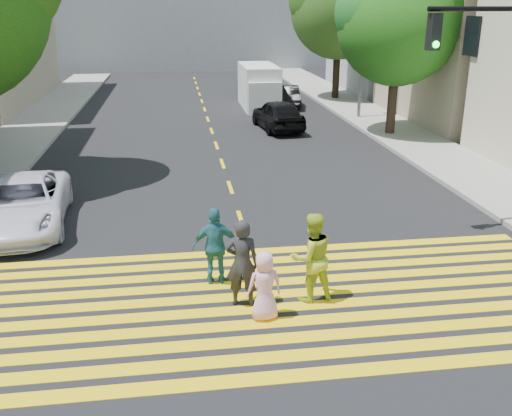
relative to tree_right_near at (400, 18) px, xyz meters
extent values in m
plane|color=black|center=(-8.06, -15.78, -5.14)|extent=(120.00, 120.00, 0.00)
cube|color=gray|center=(-16.56, 6.22, -5.06)|extent=(3.00, 40.00, 0.15)
cube|color=gray|center=(0.44, -0.78, -5.06)|extent=(3.00, 60.00, 0.15)
cube|color=yellow|center=(-8.06, -16.98, -5.13)|extent=(13.40, 0.35, 0.01)
cube|color=yellow|center=(-8.06, -16.43, -5.13)|extent=(13.40, 0.35, 0.01)
cube|color=yellow|center=(-8.06, -15.88, -5.13)|extent=(13.40, 0.35, 0.01)
cube|color=yellow|center=(-8.06, -15.33, -5.13)|extent=(13.40, 0.35, 0.01)
cube|color=yellow|center=(-8.06, -14.78, -5.13)|extent=(13.40, 0.35, 0.01)
cube|color=yellow|center=(-8.06, -14.23, -5.13)|extent=(13.40, 0.35, 0.01)
cube|color=yellow|center=(-8.06, -13.68, -5.13)|extent=(13.40, 0.35, 0.01)
cube|color=yellow|center=(-8.06, -13.13, -5.13)|extent=(13.40, 0.35, 0.01)
cube|color=yellow|center=(-8.06, -12.58, -5.13)|extent=(13.40, 0.35, 0.01)
cube|color=yellow|center=(-8.06, -12.03, -5.13)|extent=(13.40, 0.35, 0.01)
cube|color=yellow|center=(-8.06, -9.78, -5.13)|extent=(0.12, 1.40, 0.01)
cube|color=yellow|center=(-8.06, -6.78, -5.13)|extent=(0.12, 1.40, 0.01)
cube|color=yellow|center=(-8.06, -3.78, -5.13)|extent=(0.12, 1.40, 0.01)
cube|color=yellow|center=(-8.06, -0.78, -5.13)|extent=(0.12, 1.40, 0.01)
cube|color=yellow|center=(-8.06, 2.22, -5.13)|extent=(0.12, 1.40, 0.01)
cube|color=yellow|center=(-8.06, 5.22, -5.13)|extent=(0.12, 1.40, 0.01)
cube|color=yellow|center=(-8.06, 8.22, -5.13)|extent=(0.12, 1.40, 0.01)
cube|color=yellow|center=(-8.06, 11.22, -5.13)|extent=(0.12, 1.40, 0.01)
cube|color=yellow|center=(-8.06, 14.22, -5.13)|extent=(0.12, 1.40, 0.01)
cube|color=yellow|center=(-8.06, 17.22, -5.13)|extent=(0.12, 1.40, 0.01)
cube|color=yellow|center=(-8.06, 20.22, -5.13)|extent=(0.12, 1.40, 0.01)
cube|color=yellow|center=(-8.06, 23.22, -5.13)|extent=(0.12, 1.40, 0.01)
cube|color=tan|center=(6.94, 3.22, -0.14)|extent=(10.00, 10.00, 10.00)
cube|color=gray|center=(6.94, 14.22, -0.14)|extent=(10.00, 10.00, 10.00)
cube|color=gray|center=(-8.06, 32.22, 0.86)|extent=(30.00, 8.00, 12.00)
cylinder|color=#342218|center=(-0.08, -0.01, -3.75)|extent=(0.51, 0.51, 2.77)
sphere|color=#174012|center=(-0.08, -0.01, -0.28)|extent=(6.51, 6.51, 5.21)
sphere|color=#116015|center=(1.00, -0.05, 0.50)|extent=(4.88, 4.88, 3.91)
sphere|color=#0E6013|center=(-1.00, 0.08, 0.24)|extent=(4.56, 4.56, 3.65)
cylinder|color=black|center=(0.29, 10.55, -3.61)|extent=(0.49, 0.49, 3.05)
sphere|color=#1D410C|center=(0.29, 10.55, 0.24)|extent=(6.66, 6.66, 5.81)
sphere|color=#163310|center=(-0.74, 10.52, 0.82)|extent=(4.66, 4.66, 4.07)
imported|color=#232427|center=(-8.58, -14.52, -4.24)|extent=(0.74, 0.57, 1.80)
imported|color=#B0C62C|center=(-7.19, -14.51, -4.21)|extent=(1.02, 0.87, 1.85)
imported|color=#EDA4D2|center=(-8.23, -15.12, -4.45)|extent=(0.72, 0.52, 1.37)
imported|color=#25697A|center=(-9.02, -13.52, -4.29)|extent=(1.01, 0.45, 1.70)
imported|color=white|center=(-13.87, -9.50, -4.47)|extent=(2.60, 4.94, 1.33)
imported|color=black|center=(-4.89, 2.09, -4.41)|extent=(2.18, 4.43, 1.45)
imported|color=#9EA3AA|center=(-4.35, 14.88, -4.51)|extent=(1.79, 4.32, 1.25)
imported|color=black|center=(-3.18, 8.38, -4.54)|extent=(1.66, 3.77, 1.20)
cube|color=white|center=(-4.87, 8.63, -3.93)|extent=(1.96, 4.83, 2.41)
cube|color=silver|center=(-4.88, 6.51, -4.27)|extent=(1.84, 1.17, 1.73)
cylinder|color=#292929|center=(-5.65, 6.90, -4.80)|extent=(0.25, 0.68, 0.67)
cylinder|color=black|center=(-4.11, 6.89, -4.80)|extent=(0.25, 0.68, 0.67)
cylinder|color=black|center=(-5.62, 10.37, -4.80)|extent=(0.25, 0.68, 0.67)
cylinder|color=black|center=(-4.08, 10.35, -4.80)|extent=(0.25, 0.68, 0.67)
cylinder|color=black|center=(-1.95, -11.26, 0.42)|extent=(3.95, 0.62, 0.12)
cube|color=black|center=(-3.72, -11.49, -0.08)|extent=(0.29, 0.29, 0.83)
sphere|color=#2BE63A|center=(-3.70, -11.63, -0.35)|extent=(0.18, 0.18, 0.16)
cylinder|color=slate|center=(-0.24, 4.09, -0.38)|extent=(0.20, 0.20, 9.51)
camera|label=1|loc=(-9.73, -24.55, 0.50)|focal=40.00mm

